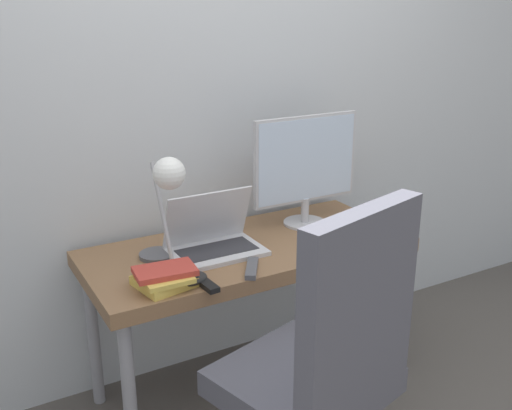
{
  "coord_description": "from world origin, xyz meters",
  "views": [
    {
      "loc": [
        -1.11,
        -1.72,
        1.67
      ],
      "look_at": [
        0.02,
        0.27,
        0.88
      ],
      "focal_mm": 42.0,
      "sensor_mm": 36.0,
      "label": 1
    }
  ],
  "objects_px": {
    "office_chair": "(326,357)",
    "laptop": "(214,240)",
    "book_stack": "(164,277)",
    "game_controller": "(188,279)",
    "monitor": "(306,165)",
    "desk_lamp": "(167,190)"
  },
  "relations": [
    {
      "from": "office_chair",
      "to": "laptop",
      "type": "bearing_deg",
      "value": 92.88
    },
    {
      "from": "laptop",
      "to": "office_chair",
      "type": "xyz_separation_m",
      "value": [
        0.04,
        -0.73,
        -0.14
      ]
    },
    {
      "from": "book_stack",
      "to": "game_controller",
      "type": "height_order",
      "value": "book_stack"
    },
    {
      "from": "monitor",
      "to": "book_stack",
      "type": "distance_m",
      "value": 0.87
    },
    {
      "from": "desk_lamp",
      "to": "book_stack",
      "type": "xyz_separation_m",
      "value": [
        -0.07,
        -0.12,
        -0.28
      ]
    },
    {
      "from": "laptop",
      "to": "monitor",
      "type": "relative_size",
      "value": 0.71
    },
    {
      "from": "monitor",
      "to": "game_controller",
      "type": "bearing_deg",
      "value": -156.63
    },
    {
      "from": "laptop",
      "to": "book_stack",
      "type": "bearing_deg",
      "value": -146.15
    },
    {
      "from": "office_chair",
      "to": "game_controller",
      "type": "height_order",
      "value": "office_chair"
    },
    {
      "from": "monitor",
      "to": "office_chair",
      "type": "bearing_deg",
      "value": -119.53
    },
    {
      "from": "monitor",
      "to": "book_stack",
      "type": "height_order",
      "value": "monitor"
    },
    {
      "from": "laptop",
      "to": "game_controller",
      "type": "xyz_separation_m",
      "value": [
        -0.21,
        -0.22,
        -0.03
      ]
    },
    {
      "from": "laptop",
      "to": "monitor",
      "type": "xyz_separation_m",
      "value": [
        0.5,
        0.09,
        0.23
      ]
    },
    {
      "from": "monitor",
      "to": "office_chair",
      "type": "height_order",
      "value": "monitor"
    },
    {
      "from": "book_stack",
      "to": "game_controller",
      "type": "bearing_deg",
      "value": -17.93
    },
    {
      "from": "monitor",
      "to": "desk_lamp",
      "type": "distance_m",
      "value": 0.74
    },
    {
      "from": "laptop",
      "to": "desk_lamp",
      "type": "height_order",
      "value": "desk_lamp"
    },
    {
      "from": "office_chair",
      "to": "book_stack",
      "type": "distance_m",
      "value": 0.64
    },
    {
      "from": "monitor",
      "to": "desk_lamp",
      "type": "bearing_deg",
      "value": -167.25
    },
    {
      "from": "book_stack",
      "to": "laptop",
      "type": "bearing_deg",
      "value": 33.85
    },
    {
      "from": "office_chair",
      "to": "game_controller",
      "type": "xyz_separation_m",
      "value": [
        -0.24,
        0.51,
        0.11
      ]
    },
    {
      "from": "office_chair",
      "to": "book_stack",
      "type": "height_order",
      "value": "office_chair"
    }
  ]
}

